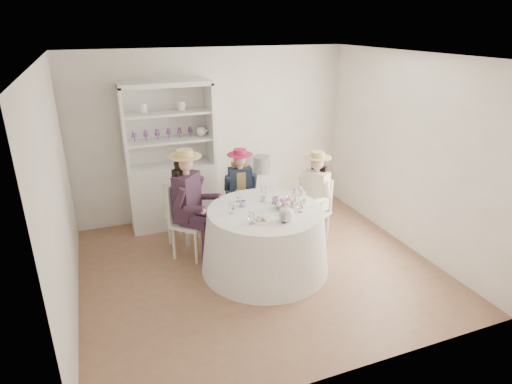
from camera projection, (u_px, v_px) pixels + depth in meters
name	position (u px, v px, depth m)	size (l,w,h in m)	color
ground	(259.00, 267.00, 5.71)	(4.50, 4.50, 0.00)	brown
ceiling	(259.00, 56.00, 4.71)	(4.50, 4.50, 0.00)	white
wall_back	(214.00, 134.00, 6.94)	(4.50, 4.50, 0.00)	silver
wall_front	(349.00, 247.00, 3.48)	(4.50, 4.50, 0.00)	silver
wall_left	(59.00, 198.00, 4.46)	(4.50, 4.50, 0.00)	silver
wall_right	(409.00, 153.00, 5.96)	(4.50, 4.50, 0.00)	silver
tea_table	(265.00, 239.00, 5.56)	(1.67, 1.67, 0.85)	white
hutch	(172.00, 176.00, 6.69)	(1.36, 0.56, 2.26)	silver
side_table	(261.00, 192.00, 7.30)	(0.45, 0.45, 0.70)	silver
hatbox	(261.00, 164.00, 7.12)	(0.28, 0.28, 0.28)	black
guest_left	(189.00, 198.00, 5.69)	(0.65, 0.65, 1.53)	silver
guest_mid	(240.00, 187.00, 6.37)	(0.50, 0.52, 1.34)	silver
guest_right	(315.00, 192.00, 6.15)	(0.59, 0.54, 1.37)	silver
spare_chair	(180.00, 211.00, 6.16)	(0.56, 0.56, 0.96)	silver
teacup_a	(243.00, 204.00, 5.48)	(0.09, 0.09, 0.07)	white
teacup_b	(263.00, 199.00, 5.64)	(0.07, 0.07, 0.06)	white
teacup_c	(275.00, 200.00, 5.59)	(0.09, 0.09, 0.07)	white
flower_bowl	(282.00, 207.00, 5.42)	(0.19, 0.19, 0.05)	white
flower_arrangement	(283.00, 202.00, 5.40)	(0.19, 0.19, 0.07)	pink
table_teapot	(286.00, 214.00, 5.07)	(0.26, 0.19, 0.20)	white
sandwich_plate	(262.00, 220.00, 5.10)	(0.24, 0.24, 0.05)	white
cupcake_stand	(298.00, 199.00, 5.50)	(0.25, 0.25, 0.24)	white
stemware_set	(265.00, 204.00, 5.37)	(0.93, 0.93, 0.15)	white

